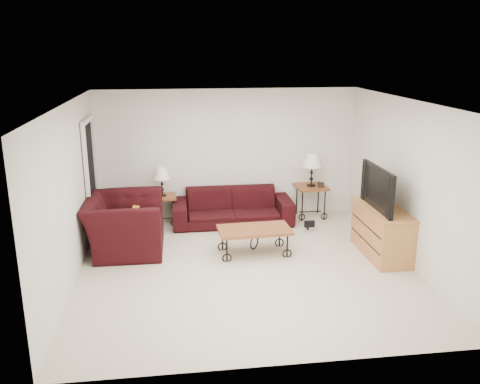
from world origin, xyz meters
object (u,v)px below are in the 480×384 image
object	(u,v)px
lamp_right	(312,170)
side_table_right	(310,201)
tv_stand	(382,232)
backpack	(308,220)
side_table_left	(163,210)
armchair	(125,224)
sofa	(232,207)
coffee_table	(254,241)
lamp_left	(162,182)
television	(384,188)

from	to	relation	value
lamp_right	side_table_right	bearing A→B (deg)	0.00
tv_stand	backpack	xyz separation A→B (m)	(-0.87, 1.28, -0.21)
tv_stand	backpack	size ratio (longest dim) A/B	3.50
tv_stand	side_table_left	bearing A→B (deg)	150.16
lamp_right	armchair	bearing A→B (deg)	-160.15
armchair	sofa	bearing A→B (deg)	-60.16
sofa	coffee_table	bearing A→B (deg)	-83.32
side_table_right	lamp_left	distance (m)	2.92
lamp_left	side_table_right	bearing A→B (deg)	0.00
side_table_left	coffee_table	xyz separation A→B (m)	(1.48, -1.69, -0.06)
lamp_right	coffee_table	world-z (taller)	lamp_right
side_table_right	sofa	bearing A→B (deg)	-173.46
lamp_left	lamp_right	bearing A→B (deg)	0.00
lamp_right	coffee_table	xyz separation A→B (m)	(-1.39, -1.69, -0.74)
coffee_table	tv_stand	bearing A→B (deg)	-8.99
backpack	armchair	bearing A→B (deg)	-175.50
side_table_left	television	xyz separation A→B (m)	(3.48, -2.01, 0.86)
lamp_right	backpack	xyz separation A→B (m)	(-0.24, -0.73, -0.77)
armchair	lamp_right	bearing A→B (deg)	-69.73
side_table_right	television	xyz separation A→B (m)	(0.61, -2.01, 0.81)
side_table_left	side_table_right	xyz separation A→B (m)	(2.88, 0.00, 0.04)
sofa	side_table_left	size ratio (longest dim) A/B	4.12
lamp_right	tv_stand	world-z (taller)	lamp_right
lamp_right	sofa	bearing A→B (deg)	-173.46
armchair	side_table_right	bearing A→B (deg)	-69.73
tv_stand	backpack	distance (m)	1.56
side_table_left	lamp_left	world-z (taller)	lamp_left
coffee_table	tv_stand	xyz separation A→B (m)	(2.02, -0.32, 0.18)
lamp_right	tv_stand	size ratio (longest dim) A/B	0.48
lamp_left	armchair	distance (m)	1.44
coffee_table	backpack	distance (m)	1.50
television	armchair	bearing A→B (deg)	-100.47
backpack	side_table_right	bearing A→B (deg)	67.16
lamp_right	backpack	bearing A→B (deg)	-108.17
side_table_left	backpack	xyz separation A→B (m)	(2.64, -0.73, -0.09)
side_table_left	lamp_left	size ratio (longest dim) A/B	1.00
sofa	lamp_left	xyz separation A→B (m)	(-1.31, 0.18, 0.49)
lamp_left	lamp_right	xyz separation A→B (m)	(2.88, 0.00, 0.13)
lamp_right	tv_stand	bearing A→B (deg)	-72.66
side_table_left	lamp_right	xyz separation A→B (m)	(2.88, 0.00, 0.68)
side_table_right	backpack	world-z (taller)	side_table_right
side_table_left	sofa	bearing A→B (deg)	-7.85
coffee_table	tv_stand	world-z (taller)	tv_stand
lamp_left	backpack	size ratio (longest dim) A/B	1.46
side_table_left	tv_stand	xyz separation A→B (m)	(3.50, -2.01, 0.12)
lamp_left	tv_stand	xyz separation A→B (m)	(3.50, -2.01, -0.43)
armchair	television	xyz separation A→B (m)	(4.08, -0.76, 0.68)
sofa	tv_stand	world-z (taller)	tv_stand
lamp_right	television	size ratio (longest dim) A/B	0.54
side_table_right	armchair	size ratio (longest dim) A/B	0.46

